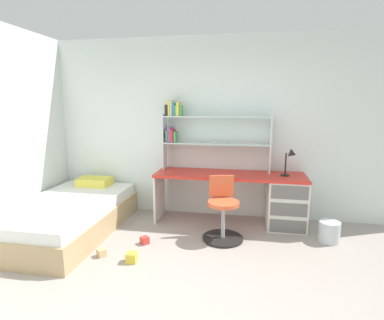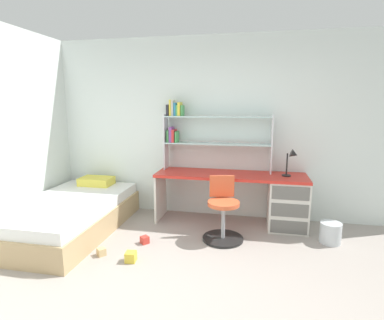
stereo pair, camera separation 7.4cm
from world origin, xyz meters
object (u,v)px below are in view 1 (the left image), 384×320
object	(u,v)px
bed_platform	(68,216)
waste_bin	(329,232)
desk_lamp	(291,158)
toy_block_red_2	(145,240)
toy_block_yellow_0	(131,257)
desk	(270,197)
toy_block_natural_1	(102,253)
bookshelf_hutch	(201,130)
swivel_chair	(223,215)

from	to	relation	value
bed_platform	waste_bin	bearing A→B (deg)	5.33
waste_bin	desk_lamp	bearing A→B (deg)	141.13
toy_block_red_2	desk_lamp	bearing A→B (deg)	25.41
toy_block_yellow_0	bed_platform	bearing A→B (deg)	151.60
desk	bed_platform	distance (m)	2.78
toy_block_red_2	bed_platform	bearing A→B (deg)	171.68
bed_platform	waste_bin	xyz separation A→B (m)	(3.40, 0.32, -0.09)
desk	toy_block_natural_1	xyz separation A→B (m)	(-1.93, -1.26, -0.37)
bookshelf_hutch	waste_bin	size ratio (longest dim) A/B	6.03
desk_lamp	swivel_chair	size ratio (longest dim) A/B	0.48
bookshelf_hutch	desk_lamp	size ratio (longest dim) A/B	4.11
bookshelf_hutch	waste_bin	distance (m)	2.18
desk	desk_lamp	distance (m)	0.63
desk	swivel_chair	bearing A→B (deg)	-138.39
bookshelf_hutch	toy_block_red_2	distance (m)	1.75
swivel_chair	waste_bin	size ratio (longest dim) A/B	3.06
desk_lamp	bed_platform	world-z (taller)	desk_lamp
toy_block_yellow_0	toy_block_red_2	xyz separation A→B (m)	(-0.01, 0.45, -0.01)
desk	desk_lamp	size ratio (longest dim) A/B	5.52
bookshelf_hutch	waste_bin	bearing A→B (deg)	-18.26
bed_platform	bookshelf_hutch	bearing A→B (deg)	27.83
waste_bin	bookshelf_hutch	bearing A→B (deg)	161.74
swivel_chair	bed_platform	distance (m)	2.08
desk_lamp	toy_block_red_2	distance (m)	2.21
desk_lamp	swivel_chair	xyz separation A→B (m)	(-0.86, -0.53, -0.67)
toy_block_red_2	swivel_chair	bearing A→B (deg)	19.35
desk_lamp	toy_block_natural_1	xyz separation A→B (m)	(-2.18, -1.25, -0.95)
desk_lamp	toy_block_natural_1	distance (m)	2.68
desk	toy_block_yellow_0	xyz separation A→B (m)	(-1.54, -1.32, -0.36)
desk_lamp	toy_block_yellow_0	distance (m)	2.41
waste_bin	toy_block_yellow_0	bearing A→B (deg)	-157.56
desk	toy_block_red_2	xyz separation A→B (m)	(-1.55, -0.87, -0.37)
swivel_chair	toy_block_natural_1	world-z (taller)	swivel_chair
toy_block_natural_1	toy_block_red_2	bearing A→B (deg)	45.82
desk_lamp	bed_platform	distance (m)	3.11
toy_block_yellow_0	toy_block_red_2	distance (m)	0.45
swivel_chair	waste_bin	distance (m)	1.35
waste_bin	toy_block_red_2	world-z (taller)	waste_bin
desk	bookshelf_hutch	distance (m)	1.37
desk	toy_block_red_2	bearing A→B (deg)	-150.59
toy_block_natural_1	toy_block_red_2	world-z (taller)	toy_block_red_2
waste_bin	toy_block_red_2	distance (m)	2.32
swivel_chair	toy_block_red_2	size ratio (longest dim) A/B	8.98
bookshelf_hutch	toy_block_natural_1	xyz separation A→B (m)	(-0.92, -1.44, -1.29)
swivel_chair	desk_lamp	bearing A→B (deg)	31.35
desk	waste_bin	xyz separation A→B (m)	(0.71, -0.39, -0.29)
swivel_chair	waste_bin	bearing A→B (deg)	6.62
toy_block_yellow_0	toy_block_natural_1	bearing A→B (deg)	171.13
bed_platform	toy_block_yellow_0	bearing A→B (deg)	-28.40
toy_block_natural_1	desk_lamp	bearing A→B (deg)	29.74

